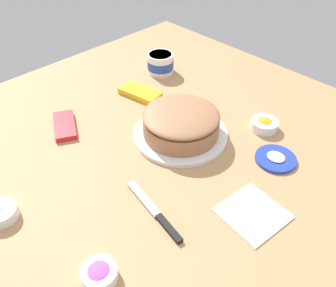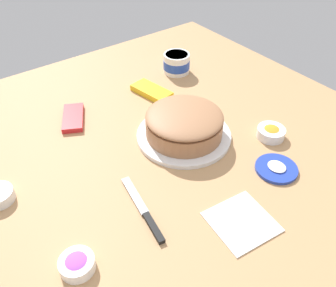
% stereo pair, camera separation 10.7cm
% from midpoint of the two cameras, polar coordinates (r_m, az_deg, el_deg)
% --- Properties ---
extents(ground_plane, '(1.54, 1.54, 0.00)m').
position_cam_midpoint_polar(ground_plane, '(1.06, 1.40, -2.95)').
color(ground_plane, tan).
extents(frosted_cake, '(0.30, 0.30, 0.10)m').
position_cam_midpoint_polar(frosted_cake, '(1.12, 5.33, 2.76)').
color(frosted_cake, white).
rests_on(frosted_cake, ground_plane).
extents(frosting_tub, '(0.11, 0.11, 0.08)m').
position_cam_midpoint_polar(frosting_tub, '(1.48, 3.49, 12.72)').
color(frosting_tub, white).
rests_on(frosting_tub, ground_plane).
extents(frosting_tub_lid, '(0.12, 0.12, 0.02)m').
position_cam_midpoint_polar(frosting_tub_lid, '(1.09, 19.69, -3.89)').
color(frosting_tub_lid, '#233DAD').
rests_on(frosting_tub_lid, ground_plane).
extents(spreading_knife, '(0.24, 0.06, 0.01)m').
position_cam_midpoint_polar(spreading_knife, '(0.92, -0.26, -11.34)').
color(spreading_knife, silver).
rests_on(spreading_knife, ground_plane).
extents(sprinkle_bowl_orange, '(0.09, 0.09, 0.04)m').
position_cam_midpoint_polar(sprinkle_bowl_orange, '(1.20, 18.66, 1.62)').
color(sprinkle_bowl_orange, white).
rests_on(sprinkle_bowl_orange, ground_plane).
extents(sprinkle_bowl_rainbow, '(0.08, 0.08, 0.03)m').
position_cam_midpoint_polar(sprinkle_bowl_rainbow, '(0.84, -10.71, -18.61)').
color(sprinkle_bowl_rainbow, white).
rests_on(sprinkle_bowl_rainbow, ground_plane).
extents(candy_box_lower, '(0.17, 0.10, 0.02)m').
position_cam_midpoint_polar(candy_box_lower, '(1.35, -0.37, 8.28)').
color(candy_box_lower, yellow).
rests_on(candy_box_lower, ground_plane).
extents(candy_box_upper, '(0.16, 0.13, 0.02)m').
position_cam_midpoint_polar(candy_box_upper, '(1.24, -12.61, 3.96)').
color(candy_box_upper, red).
rests_on(candy_box_upper, ground_plane).
extents(paper_napkin, '(0.17, 0.17, 0.01)m').
position_cam_midpoint_polar(paper_napkin, '(0.94, 15.00, -12.13)').
color(paper_napkin, white).
rests_on(paper_napkin, ground_plane).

